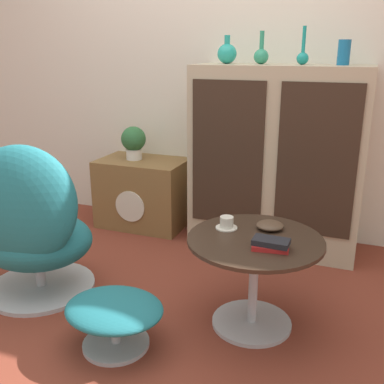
{
  "coord_description": "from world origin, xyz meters",
  "views": [
    {
      "loc": [
        1.02,
        -1.76,
        1.31
      ],
      "look_at": [
        0.18,
        0.45,
        0.55
      ],
      "focal_mm": 42.0,
      "sensor_mm": 36.0,
      "label": 1
    }
  ],
  "objects_px": {
    "vase_inner_left": "(261,55)",
    "teacup": "(227,224)",
    "ottoman": "(114,313)",
    "vase_leftmost": "(227,53)",
    "bowl": "(270,225)",
    "vase_inner_right": "(303,55)",
    "tv_console": "(143,193)",
    "potted_plant": "(134,141)",
    "sideboard": "(277,160)",
    "coffee_table": "(254,266)",
    "egg_chair": "(29,226)",
    "book_stack": "(271,244)",
    "vase_rightmost": "(344,52)"
  },
  "relations": [
    {
      "from": "ottoman",
      "to": "coffee_table",
      "type": "height_order",
      "value": "coffee_table"
    },
    {
      "from": "ottoman",
      "to": "vase_inner_left",
      "type": "distance_m",
      "value": 1.79
    },
    {
      "from": "tv_console",
      "to": "ottoman",
      "type": "distance_m",
      "value": 1.51
    },
    {
      "from": "coffee_table",
      "to": "teacup",
      "type": "xyz_separation_m",
      "value": [
        -0.16,
        0.07,
        0.17
      ]
    },
    {
      "from": "tv_console",
      "to": "vase_leftmost",
      "type": "relative_size",
      "value": 3.69
    },
    {
      "from": "egg_chair",
      "to": "teacup",
      "type": "relative_size",
      "value": 8.18
    },
    {
      "from": "coffee_table",
      "to": "teacup",
      "type": "relative_size",
      "value": 5.99
    },
    {
      "from": "coffee_table",
      "to": "book_stack",
      "type": "bearing_deg",
      "value": -45.44
    },
    {
      "from": "potted_plant",
      "to": "teacup",
      "type": "distance_m",
      "value": 1.39
    },
    {
      "from": "vase_inner_right",
      "to": "bowl",
      "type": "relative_size",
      "value": 1.69
    },
    {
      "from": "vase_inner_right",
      "to": "bowl",
      "type": "distance_m",
      "value": 1.16
    },
    {
      "from": "sideboard",
      "to": "potted_plant",
      "type": "relative_size",
      "value": 4.91
    },
    {
      "from": "potted_plant",
      "to": "teacup",
      "type": "relative_size",
      "value": 2.31
    },
    {
      "from": "tv_console",
      "to": "egg_chair",
      "type": "bearing_deg",
      "value": -94.31
    },
    {
      "from": "ottoman",
      "to": "coffee_table",
      "type": "xyz_separation_m",
      "value": [
        0.54,
        0.39,
        0.15
      ]
    },
    {
      "from": "sideboard",
      "to": "vase_inner_right",
      "type": "height_order",
      "value": "vase_inner_right"
    },
    {
      "from": "vase_inner_right",
      "to": "teacup",
      "type": "height_order",
      "value": "vase_inner_right"
    },
    {
      "from": "vase_inner_left",
      "to": "sideboard",
      "type": "bearing_deg",
      "value": -1.63
    },
    {
      "from": "book_stack",
      "to": "potted_plant",
      "type": "bearing_deg",
      "value": 138.88
    },
    {
      "from": "vase_leftmost",
      "to": "bowl",
      "type": "distance_m",
      "value": 1.27
    },
    {
      "from": "egg_chair",
      "to": "vase_inner_left",
      "type": "bearing_deg",
      "value": 50.02
    },
    {
      "from": "book_stack",
      "to": "bowl",
      "type": "distance_m",
      "value": 0.23
    },
    {
      "from": "vase_inner_right",
      "to": "vase_rightmost",
      "type": "xyz_separation_m",
      "value": [
        0.24,
        0.0,
        0.02
      ]
    },
    {
      "from": "teacup",
      "to": "book_stack",
      "type": "distance_m",
      "value": 0.3
    },
    {
      "from": "bowl",
      "to": "vase_inner_right",
      "type": "bearing_deg",
      "value": 91.14
    },
    {
      "from": "book_stack",
      "to": "vase_inner_right",
      "type": "bearing_deg",
      "value": 93.57
    },
    {
      "from": "sideboard",
      "to": "vase_inner_right",
      "type": "bearing_deg",
      "value": 1.85
    },
    {
      "from": "egg_chair",
      "to": "coffee_table",
      "type": "distance_m",
      "value": 1.2
    },
    {
      "from": "sideboard",
      "to": "tv_console",
      "type": "distance_m",
      "value": 1.07
    },
    {
      "from": "tv_console",
      "to": "vase_inner_left",
      "type": "distance_m",
      "value": 1.33
    },
    {
      "from": "sideboard",
      "to": "coffee_table",
      "type": "xyz_separation_m",
      "value": [
        0.1,
        -0.99,
        -0.29
      ]
    },
    {
      "from": "vase_inner_left",
      "to": "bowl",
      "type": "bearing_deg",
      "value": -72.31
    },
    {
      "from": "vase_rightmost",
      "to": "teacup",
      "type": "bearing_deg",
      "value": -114.38
    },
    {
      "from": "tv_console",
      "to": "potted_plant",
      "type": "xyz_separation_m",
      "value": [
        -0.07,
        0.0,
        0.39
      ]
    },
    {
      "from": "tv_console",
      "to": "bowl",
      "type": "relative_size",
      "value": 4.87
    },
    {
      "from": "vase_inner_left",
      "to": "vase_leftmost",
      "type": "bearing_deg",
      "value": 180.0
    },
    {
      "from": "egg_chair",
      "to": "vase_rightmost",
      "type": "xyz_separation_m",
      "value": [
        1.45,
        1.14,
        0.88
      ]
    },
    {
      "from": "potted_plant",
      "to": "egg_chair",
      "type": "bearing_deg",
      "value": -91.05
    },
    {
      "from": "teacup",
      "to": "vase_rightmost",
      "type": "bearing_deg",
      "value": 65.62
    },
    {
      "from": "ottoman",
      "to": "vase_rightmost",
      "type": "height_order",
      "value": "vase_rightmost"
    },
    {
      "from": "vase_inner_left",
      "to": "potted_plant",
      "type": "distance_m",
      "value": 1.12
    },
    {
      "from": "sideboard",
      "to": "vase_inner_right",
      "type": "xyz_separation_m",
      "value": [
        0.12,
        0.0,
        0.66
      ]
    },
    {
      "from": "coffee_table",
      "to": "book_stack",
      "type": "distance_m",
      "value": 0.21
    },
    {
      "from": "potted_plant",
      "to": "book_stack",
      "type": "bearing_deg",
      "value": -41.12
    },
    {
      "from": "sideboard",
      "to": "book_stack",
      "type": "distance_m",
      "value": 1.11
    },
    {
      "from": "tv_console",
      "to": "ottoman",
      "type": "height_order",
      "value": "tv_console"
    },
    {
      "from": "potted_plant",
      "to": "bowl",
      "type": "xyz_separation_m",
      "value": [
        1.21,
        -0.87,
        -0.17
      ]
    },
    {
      "from": "vase_inner_left",
      "to": "teacup",
      "type": "bearing_deg",
      "value": -85.5
    },
    {
      "from": "vase_rightmost",
      "to": "sideboard",
      "type": "bearing_deg",
      "value": -179.38
    },
    {
      "from": "egg_chair",
      "to": "book_stack",
      "type": "distance_m",
      "value": 1.28
    }
  ]
}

